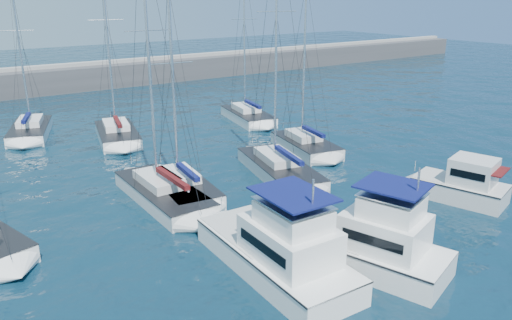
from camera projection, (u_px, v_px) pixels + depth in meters
ground at (316, 253)px, 24.73m from camera, size 220.00×220.00×0.00m
breakwater at (50, 83)px, 64.78m from camera, size 160.00×6.00×4.45m
motor_yacht_port_inner at (280, 251)px, 22.54m from camera, size 3.75×9.22×4.69m
motor_yacht_stbd_inner at (372, 244)px, 23.18m from camera, size 5.44×8.27×4.69m
motor_yacht_stbd_outer at (464, 186)px, 30.73m from camera, size 4.09×5.90×3.20m
sailboat_mid_b at (163, 193)px, 30.73m from camera, size 3.12×8.72×16.39m
sailboat_mid_c at (182, 188)px, 31.60m from camera, size 3.75×7.30×13.16m
sailboat_mid_d at (279, 168)px, 35.03m from camera, size 5.16×9.37×17.86m
sailboat_mid_e at (306, 145)px, 40.42m from camera, size 4.39×7.39×13.47m
sailboat_back_a at (30, 130)px, 44.83m from camera, size 5.39×8.30×14.67m
sailboat_back_b at (117, 134)px, 43.56m from camera, size 4.89×8.34×16.24m
sailboat_back_c at (248, 115)px, 50.08m from camera, size 4.48×8.06×15.80m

